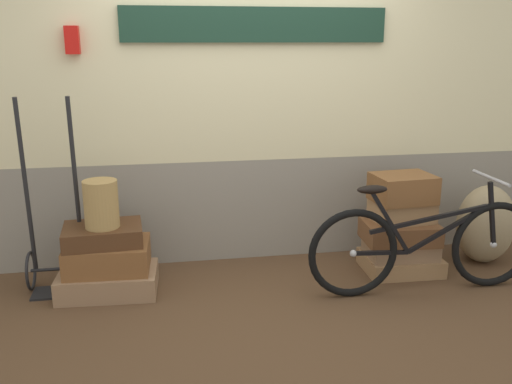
% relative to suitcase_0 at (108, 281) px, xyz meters
% --- Properties ---
extents(ground, '(9.73, 5.20, 0.06)m').
position_rel_suitcase_0_xyz_m(ground, '(1.12, -0.25, -0.12)').
color(ground, '#513823').
extents(station_building, '(7.73, 0.74, 2.76)m').
position_rel_suitcase_0_xyz_m(station_building, '(1.14, 0.59, 1.30)').
color(station_building, gray).
rests_on(station_building, ground).
extents(suitcase_0, '(0.73, 0.48, 0.17)m').
position_rel_suitcase_0_xyz_m(suitcase_0, '(0.00, 0.00, 0.00)').
color(suitcase_0, '#937051').
rests_on(suitcase_0, ground).
extents(suitcase_1, '(0.61, 0.46, 0.20)m').
position_rel_suitcase_0_xyz_m(suitcase_1, '(0.01, 0.03, 0.19)').
color(suitcase_1, brown).
rests_on(suitcase_1, suitcase_0).
extents(suitcase_2, '(0.58, 0.43, 0.13)m').
position_rel_suitcase_0_xyz_m(suitcase_2, '(-0.02, 0.04, 0.35)').
color(suitcase_2, '#4C2D19').
rests_on(suitcase_2, suitcase_1).
extents(suitcase_3, '(0.60, 0.48, 0.13)m').
position_rel_suitcase_0_xyz_m(suitcase_3, '(2.29, 0.02, -0.02)').
color(suitcase_3, '#9E754C').
rests_on(suitcase_3, ground).
extents(suitcase_4, '(0.54, 0.38, 0.13)m').
position_rel_suitcase_0_xyz_m(suitcase_4, '(2.27, -0.01, 0.11)').
color(suitcase_4, '#937051').
rests_on(suitcase_4, suitcase_3).
extents(suitcase_5, '(0.59, 0.43, 0.16)m').
position_rel_suitcase_0_xyz_m(suitcase_5, '(2.25, -0.01, 0.25)').
color(suitcase_5, brown).
rests_on(suitcase_5, suitcase_4).
extents(suitcase_6, '(0.47, 0.37, 0.16)m').
position_rel_suitcase_0_xyz_m(suitcase_6, '(2.28, 0.03, 0.41)').
color(suitcase_6, '#9E754C').
rests_on(suitcase_6, suitcase_5).
extents(suitcase_7, '(0.48, 0.39, 0.21)m').
position_rel_suitcase_0_xyz_m(suitcase_7, '(2.26, 0.02, 0.60)').
color(suitcase_7, brown).
rests_on(suitcase_7, suitcase_6).
extents(wicker_basket, '(0.24, 0.24, 0.34)m').
position_rel_suitcase_0_xyz_m(wicker_basket, '(-0.01, 0.01, 0.59)').
color(wicker_basket, '#A8844C').
rests_on(wicker_basket, suitcase_2).
extents(luggage_trolley, '(0.43, 0.37, 1.43)m').
position_rel_suitcase_0_xyz_m(luggage_trolley, '(-0.37, 0.14, 0.25)').
color(luggage_trolley, black).
rests_on(luggage_trolley, ground).
extents(burlap_sack, '(0.48, 0.41, 0.66)m').
position_rel_suitcase_0_xyz_m(burlap_sack, '(3.04, 0.08, 0.24)').
color(burlap_sack, '#9E8966').
rests_on(burlap_sack, ground).
extents(bicycle, '(1.75, 0.46, 0.86)m').
position_rel_suitcase_0_xyz_m(bicycle, '(2.28, -0.37, 0.27)').
color(bicycle, black).
rests_on(bicycle, ground).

